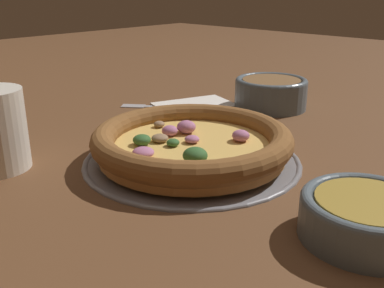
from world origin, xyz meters
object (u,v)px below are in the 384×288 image
at_px(pizza_tray, 192,159).
at_px(napkin, 195,104).
at_px(fork, 162,106).
at_px(pizza, 192,142).
at_px(bowl_near, 367,216).
at_px(bowl_far, 271,92).

bearing_deg(pizza_tray, napkin, 42.11).
xyz_separation_m(napkin, fork, (-0.05, 0.04, -0.00)).
relative_size(pizza_tray, pizza, 1.09).
xyz_separation_m(bowl_near, bowl_far, (0.33, 0.33, 0.01)).
xyz_separation_m(bowl_far, napkin, (-0.09, 0.11, -0.03)).
relative_size(bowl_near, napkin, 0.73).
xyz_separation_m(bowl_near, napkin, (0.24, 0.44, -0.02)).
xyz_separation_m(bowl_far, fork, (-0.14, 0.15, -0.03)).
bearing_deg(pizza, pizza_tray, -12.36).
height_order(napkin, fork, napkin).
xyz_separation_m(pizza, napkin, (0.21, 0.19, -0.02)).
height_order(bowl_near, fork, bowl_near).
xyz_separation_m(pizza, fork, (0.16, 0.23, -0.03)).
bearing_deg(bowl_near, fork, 68.57).
bearing_deg(bowl_far, napkin, 128.33).
distance_m(pizza, fork, 0.28).
bearing_deg(fork, napkin, -165.19).
distance_m(pizza_tray, fork, 0.28).
xyz_separation_m(pizza_tray, fork, (0.16, 0.23, -0.00)).
relative_size(bowl_near, bowl_far, 0.92).
height_order(pizza_tray, pizza, pizza).
bearing_deg(bowl_far, fork, 132.41).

